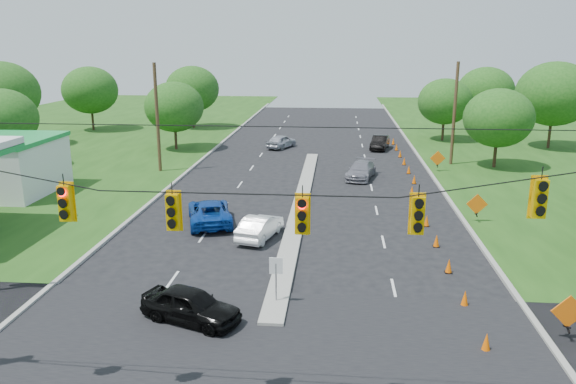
# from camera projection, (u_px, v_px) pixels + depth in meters

# --- Properties ---
(curb_left) EXTENTS (0.25, 110.00, 0.16)m
(curb_left) POSITION_uv_depth(u_px,v_px,m) (188.00, 172.00, 47.24)
(curb_left) COLOR gray
(curb_left) RESTS_ON ground
(curb_right) EXTENTS (0.25, 110.00, 0.16)m
(curb_right) POSITION_uv_depth(u_px,v_px,m) (432.00, 177.00, 45.50)
(curb_right) COLOR gray
(curb_right) RESTS_ON ground
(median) EXTENTS (1.00, 34.00, 0.18)m
(median) POSITION_uv_depth(u_px,v_px,m) (301.00, 204.00, 37.70)
(median) COLOR gray
(median) RESTS_ON ground
(median_sign) EXTENTS (0.55, 0.06, 2.05)m
(median_sign) POSITION_uv_depth(u_px,v_px,m) (276.00, 271.00, 22.88)
(median_sign) COLOR gray
(median_sign) RESTS_ON ground
(signal_span) EXTENTS (25.60, 0.32, 9.00)m
(signal_span) POSITION_uv_depth(u_px,v_px,m) (245.00, 252.00, 15.25)
(signal_span) COLOR #422D1C
(signal_span) RESTS_ON ground
(utility_pole_far_left) EXTENTS (0.28, 0.28, 9.00)m
(utility_pole_far_left) POSITION_uv_depth(u_px,v_px,m) (157.00, 118.00, 46.29)
(utility_pole_far_left) COLOR #422D1C
(utility_pole_far_left) RESTS_ON ground
(utility_pole_far_right) EXTENTS (0.28, 0.28, 9.00)m
(utility_pole_far_right) POSITION_uv_depth(u_px,v_px,m) (454.00, 114.00, 48.95)
(utility_pole_far_right) COLOR #422D1C
(utility_pole_far_right) RESTS_ON ground
(cone_0) EXTENTS (0.32, 0.32, 0.70)m
(cone_0) POSITION_uv_depth(u_px,v_px,m) (486.00, 342.00, 19.61)
(cone_0) COLOR #FA6003
(cone_0) RESTS_ON ground
(cone_1) EXTENTS (0.32, 0.32, 0.70)m
(cone_1) POSITION_uv_depth(u_px,v_px,m) (465.00, 298.00, 22.98)
(cone_1) COLOR #FA6003
(cone_1) RESTS_ON ground
(cone_2) EXTENTS (0.32, 0.32, 0.70)m
(cone_2) POSITION_uv_depth(u_px,v_px,m) (449.00, 266.00, 26.35)
(cone_2) COLOR #FA6003
(cone_2) RESTS_ON ground
(cone_3) EXTENTS (0.32, 0.32, 0.70)m
(cone_3) POSITION_uv_depth(u_px,v_px,m) (437.00, 241.00, 29.72)
(cone_3) COLOR #FA6003
(cone_3) RESTS_ON ground
(cone_4) EXTENTS (0.32, 0.32, 0.70)m
(cone_4) POSITION_uv_depth(u_px,v_px,m) (427.00, 221.00, 33.09)
(cone_4) COLOR #FA6003
(cone_4) RESTS_ON ground
(cone_5) EXTENTS (0.32, 0.32, 0.70)m
(cone_5) POSITION_uv_depth(u_px,v_px,m) (419.00, 204.00, 36.46)
(cone_5) COLOR #FA6003
(cone_5) RESTS_ON ground
(cone_6) EXTENTS (0.32, 0.32, 0.70)m
(cone_6) POSITION_uv_depth(u_px,v_px,m) (412.00, 191.00, 39.83)
(cone_6) COLOR #FA6003
(cone_6) RESTS_ON ground
(cone_7) EXTENTS (0.32, 0.32, 0.70)m
(cone_7) POSITION_uv_depth(u_px,v_px,m) (414.00, 179.00, 43.15)
(cone_7) COLOR #FA6003
(cone_7) RESTS_ON ground
(cone_8) EXTENTS (0.32, 0.32, 0.70)m
(cone_8) POSITION_uv_depth(u_px,v_px,m) (409.00, 170.00, 46.52)
(cone_8) COLOR #FA6003
(cone_8) RESTS_ON ground
(cone_9) EXTENTS (0.32, 0.32, 0.70)m
(cone_9) POSITION_uv_depth(u_px,v_px,m) (404.00, 161.00, 49.89)
(cone_9) COLOR #FA6003
(cone_9) RESTS_ON ground
(cone_10) EXTENTS (0.32, 0.32, 0.70)m
(cone_10) POSITION_uv_depth(u_px,v_px,m) (400.00, 154.00, 53.26)
(cone_10) COLOR #FA6003
(cone_10) RESTS_ON ground
(cone_11) EXTENTS (0.32, 0.32, 0.70)m
(cone_11) POSITION_uv_depth(u_px,v_px,m) (397.00, 147.00, 56.63)
(cone_11) COLOR #FA6003
(cone_11) RESTS_ON ground
(cone_12) EXTENTS (0.32, 0.32, 0.70)m
(cone_12) POSITION_uv_depth(u_px,v_px,m) (393.00, 141.00, 60.00)
(cone_12) COLOR #FA6003
(cone_12) RESTS_ON ground
(work_sign_0) EXTENTS (1.27, 0.58, 1.37)m
(work_sign_0) POSITION_uv_depth(u_px,v_px,m) (569.00, 313.00, 20.12)
(work_sign_0) COLOR black
(work_sign_0) RESTS_ON ground
(work_sign_1) EXTENTS (1.27, 0.58, 1.37)m
(work_sign_1) POSITION_uv_depth(u_px,v_px,m) (477.00, 205.00, 33.60)
(work_sign_1) COLOR black
(work_sign_1) RESTS_ON ground
(work_sign_2) EXTENTS (1.27, 0.58, 1.37)m
(work_sign_2) POSITION_uv_depth(u_px,v_px,m) (438.00, 159.00, 47.08)
(work_sign_2) COLOR black
(work_sign_2) RESTS_ON ground
(tree_2) EXTENTS (5.88, 5.88, 6.86)m
(tree_2) POSITION_uv_depth(u_px,v_px,m) (2.00, 118.00, 47.50)
(tree_2) COLOR black
(tree_2) RESTS_ON ground
(tree_3) EXTENTS (7.56, 7.56, 8.82)m
(tree_3) POSITION_uv_depth(u_px,v_px,m) (1.00, 93.00, 57.33)
(tree_3) COLOR black
(tree_3) RESTS_ON ground
(tree_4) EXTENTS (6.72, 6.72, 7.84)m
(tree_4) POSITION_uv_depth(u_px,v_px,m) (90.00, 90.00, 68.69)
(tree_4) COLOR black
(tree_4) RESTS_ON ground
(tree_5) EXTENTS (5.88, 5.88, 6.86)m
(tree_5) POSITION_uv_depth(u_px,v_px,m) (174.00, 107.00, 56.09)
(tree_5) COLOR black
(tree_5) RESTS_ON ground
(tree_6) EXTENTS (6.72, 6.72, 7.84)m
(tree_6) POSITION_uv_depth(u_px,v_px,m) (192.00, 89.00, 70.55)
(tree_6) COLOR black
(tree_6) RESTS_ON ground
(tree_9) EXTENTS (5.88, 5.88, 6.86)m
(tree_9) POSITION_uv_depth(u_px,v_px,m) (498.00, 118.00, 47.73)
(tree_9) COLOR black
(tree_9) RESTS_ON ground
(tree_10) EXTENTS (7.56, 7.56, 8.82)m
(tree_10) POSITION_uv_depth(u_px,v_px,m) (554.00, 94.00, 56.35)
(tree_10) COLOR black
(tree_10) RESTS_ON ground
(tree_11) EXTENTS (6.72, 6.72, 7.84)m
(tree_11) POSITION_uv_depth(u_px,v_px,m) (486.00, 91.00, 67.45)
(tree_11) COLOR black
(tree_11) RESTS_ON ground
(tree_12) EXTENTS (5.88, 5.88, 6.86)m
(tree_12) POSITION_uv_depth(u_px,v_px,m) (445.00, 101.00, 61.38)
(tree_12) COLOR black
(tree_12) RESTS_ON ground
(black_sedan) EXTENTS (4.34, 2.96, 1.37)m
(black_sedan) POSITION_uv_depth(u_px,v_px,m) (191.00, 305.00, 21.61)
(black_sedan) COLOR black
(black_sedan) RESTS_ON ground
(white_sedan) EXTENTS (2.32, 4.22, 1.32)m
(white_sedan) POSITION_uv_depth(u_px,v_px,m) (260.00, 227.00, 31.00)
(white_sedan) COLOR white
(white_sedan) RESTS_ON ground
(blue_pickup) EXTENTS (3.79, 5.70, 1.45)m
(blue_pickup) POSITION_uv_depth(u_px,v_px,m) (210.00, 212.00, 33.52)
(blue_pickup) COLOR #0E3C9E
(blue_pickup) RESTS_ON ground
(silver_car_far) EXTENTS (2.85, 4.90, 1.34)m
(silver_car_far) POSITION_uv_depth(u_px,v_px,m) (361.00, 170.00, 44.80)
(silver_car_far) COLOR slate
(silver_car_far) RESTS_ON ground
(silver_car_oncoming) EXTENTS (3.17, 4.40, 1.39)m
(silver_car_oncoming) POSITION_uv_depth(u_px,v_px,m) (281.00, 141.00, 57.94)
(silver_car_oncoming) COLOR #A1A3AF
(silver_car_oncoming) RESTS_ON ground
(dark_car_receding) EXTENTS (2.32, 4.45, 1.40)m
(dark_car_receding) POSITION_uv_depth(u_px,v_px,m) (380.00, 143.00, 57.22)
(dark_car_receding) COLOR black
(dark_car_receding) RESTS_ON ground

